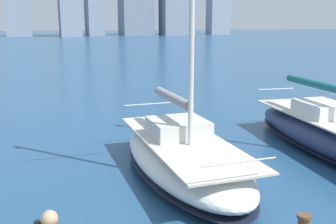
{
  "coord_description": "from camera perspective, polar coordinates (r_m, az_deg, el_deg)",
  "views": [
    {
      "loc": [
        4.15,
        4.1,
        4.82
      ],
      "look_at": [
        0.2,
        -6.86,
        2.2
      ],
      "focal_mm": 42.0,
      "sensor_mm": 36.0,
      "label": 1
    }
  ],
  "objects": [
    {
      "name": "sailboat_teal",
      "position": [
        16.36,
        22.1,
        -2.72
      ],
      "size": [
        3.5,
        9.47,
        12.63
      ],
      "color": "navy",
      "rests_on": "ground"
    },
    {
      "name": "sailboat_grey",
      "position": [
        12.8,
        2.15,
        -6.24
      ],
      "size": [
        3.11,
        7.99,
        9.79
      ],
      "color": "white",
      "rests_on": "ground"
    }
  ]
}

